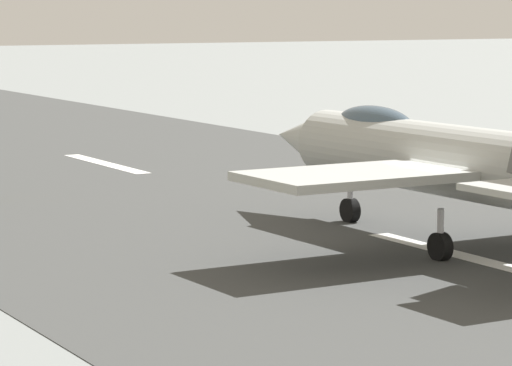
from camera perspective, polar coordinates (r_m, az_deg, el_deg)
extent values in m
plane|color=gray|center=(37.61, 8.01, -2.90)|extent=(400.00, 400.00, 0.00)
cube|color=#3D3E3D|center=(37.61, 8.01, -2.89)|extent=(240.00, 26.00, 0.02)
cube|color=white|center=(37.09, 8.62, -3.02)|extent=(8.00, 0.70, 0.00)
cube|color=white|center=(58.50, -6.33, 0.81)|extent=(8.00, 0.70, 0.00)
cylinder|color=#A4A7A2|center=(38.40, 8.01, 0.96)|extent=(12.43, 2.35, 2.04)
cone|color=#A4A7A2|center=(44.58, 1.92, 1.91)|extent=(2.90, 1.80, 1.73)
ellipsoid|color=#3F5160|center=(41.10, 5.00, 2.49)|extent=(3.63, 1.19, 1.10)
cube|color=#A4A7A2|center=(35.34, 4.13, 0.29)|extent=(3.54, 5.72, 0.24)
cylinder|color=silver|center=(42.42, 3.97, -0.72)|extent=(0.18, 0.18, 1.40)
cylinder|color=black|center=(42.46, 3.97, -1.15)|extent=(0.77, 0.32, 0.76)
cylinder|color=silver|center=(36.25, 7.74, -2.16)|extent=(0.18, 0.18, 1.40)
cylinder|color=black|center=(36.31, 7.73, -2.66)|extent=(0.77, 0.32, 0.76)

